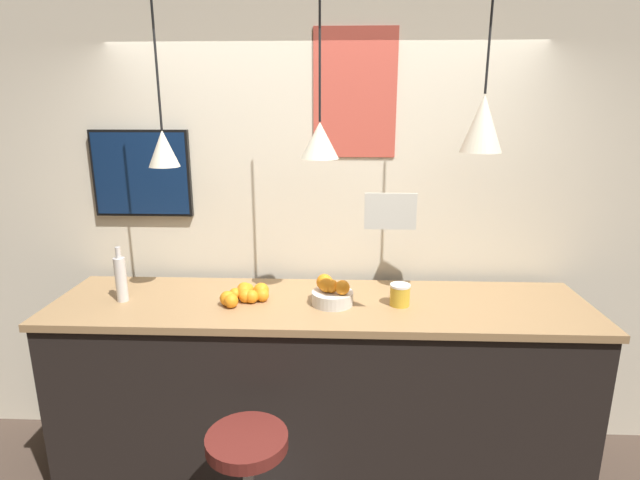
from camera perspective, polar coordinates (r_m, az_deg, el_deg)
The scene contains 12 objects.
back_wall at distance 3.10m, azimuth 0.37°, elevation 2.10°, with size 8.00×0.06×2.90m.
service_counter at distance 3.00m, azimuth 0.00°, elevation -16.89°, with size 2.93×0.73×1.11m.
fruit_bowl at distance 2.70m, azimuth 1.32°, elevation -6.01°, with size 0.22×0.22×0.16m.
orange_pile at distance 2.78m, azimuth -8.51°, elevation -6.11°, with size 0.25×0.25×0.09m.
juice_bottle at distance 2.93m, azimuth -21.80°, elevation -4.09°, with size 0.06×0.06×0.31m.
spread_jar at distance 2.72m, azimuth 9.12°, elevation -6.20°, with size 0.11×0.11×0.12m.
pendant_lamp_left at distance 2.68m, azimuth -17.49°, elevation 10.16°, with size 0.16×0.16×0.96m.
pendant_lamp_middle at distance 2.53m, azimuth -0.02°, elevation 11.45°, with size 0.19×0.19×0.91m.
pendant_lamp_right at distance 2.61m, azimuth 18.09°, elevation 12.59°, with size 0.20×0.20×0.88m.
mounted_tv at distance 3.22m, azimuth -19.74°, elevation 7.16°, with size 0.60×0.04×0.52m.
hanging_menu_board at distance 2.32m, azimuth 8.06°, elevation 3.26°, with size 0.24×0.01×0.17m.
wall_poster at distance 2.98m, azimuth 4.02°, elevation 16.36°, with size 0.48×0.01×0.72m.
Camera 1 is at (0.11, -1.89, 2.15)m, focal length 28.00 mm.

